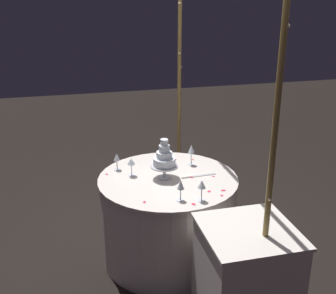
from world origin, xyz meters
TOP-DOWN VIEW (x-y plane):
  - ground_plane at (0.00, 0.00)m, footprint 12.00×12.00m
  - decorative_arch at (-0.00, 0.36)m, footprint 2.02×0.06m
  - main_table at (0.00, 0.00)m, footprint 1.11×1.11m
  - side_table at (0.90, 0.29)m, footprint 0.58×0.58m
  - tiered_cake at (-0.01, -0.03)m, footprint 0.22×0.22m
  - wine_glass_0 at (-0.21, 0.26)m, footprint 0.06×0.06m
  - wine_glass_1 at (0.39, -0.01)m, footprint 0.06×0.06m
  - wine_glass_2 at (-0.12, -0.27)m, footprint 0.06×0.06m
  - wine_glass_3 at (-0.26, -0.37)m, footprint 0.06×0.06m
  - wine_glass_4 at (0.43, 0.14)m, footprint 0.06×0.06m
  - cake_knife at (0.03, 0.23)m, footprint 0.04×0.30m
  - rose_petal_0 at (0.36, -0.26)m, footprint 0.03×0.03m
  - rose_petal_1 at (-0.48, 0.03)m, footprint 0.04×0.04m
  - rose_petal_2 at (-0.32, 0.30)m, footprint 0.03×0.03m
  - rose_petal_3 at (0.06, 0.36)m, footprint 0.02×0.03m
  - rose_petal_4 at (-0.35, 0.15)m, footprint 0.03×0.03m
  - rose_petal_5 at (0.32, 0.35)m, footprint 0.03×0.04m
  - rose_petal_6 at (0.47, 0.07)m, footprint 0.04×0.04m
  - rose_petal_7 at (0.04, 0.18)m, footprint 0.04×0.04m
  - rose_petal_8 at (0.31, 0.24)m, footprint 0.04×0.04m
  - rose_petal_9 at (0.39, 0.31)m, footprint 0.03×0.02m
  - rose_petal_10 at (-0.19, -0.47)m, footprint 0.03×0.03m

SIDE VIEW (x-z plane):
  - ground_plane at x=0.00m, z-range 0.00..0.00m
  - main_table at x=0.00m, z-range 0.00..0.73m
  - side_table at x=0.90m, z-range 0.00..0.75m
  - rose_petal_0 at x=0.36m, z-range 0.73..0.73m
  - rose_petal_1 at x=-0.48m, z-range 0.73..0.73m
  - rose_petal_2 at x=-0.32m, z-range 0.73..0.73m
  - rose_petal_3 at x=0.06m, z-range 0.73..0.73m
  - rose_petal_4 at x=-0.35m, z-range 0.73..0.73m
  - rose_petal_5 at x=0.32m, z-range 0.73..0.73m
  - rose_petal_6 at x=0.47m, z-range 0.73..0.73m
  - rose_petal_7 at x=0.04m, z-range 0.73..0.73m
  - rose_petal_8 at x=0.31m, z-range 0.73..0.73m
  - rose_petal_9 at x=0.39m, z-range 0.73..0.73m
  - rose_petal_10 at x=-0.19m, z-range 0.73..0.73m
  - cake_knife at x=0.03m, z-range 0.73..0.74m
  - wine_glass_3 at x=-0.26m, z-range 0.76..0.90m
  - wine_glass_2 at x=-0.12m, z-range 0.77..0.92m
  - wine_glass_1 at x=0.39m, z-range 0.76..0.93m
  - wine_glass_4 at x=0.43m, z-range 0.77..0.93m
  - wine_glass_0 at x=-0.21m, z-range 0.77..0.95m
  - tiered_cake at x=-0.01m, z-range 0.73..1.05m
  - decorative_arch at x=0.00m, z-range 0.34..2.60m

